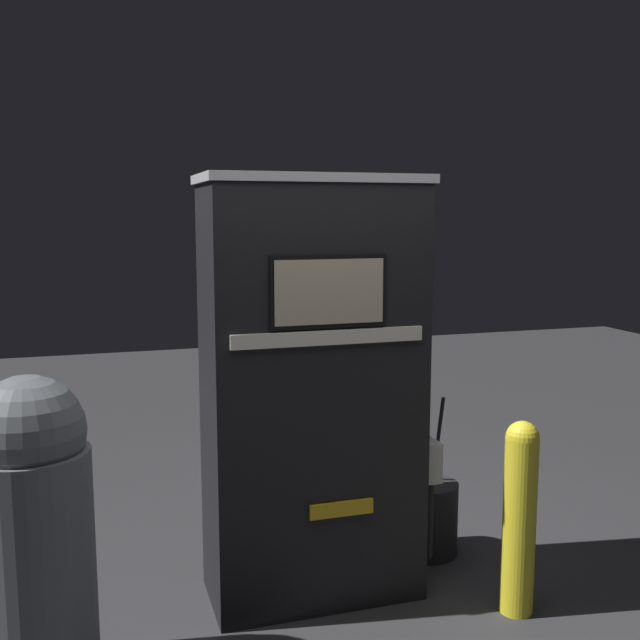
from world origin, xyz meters
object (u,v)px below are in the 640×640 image
at_px(safety_bollard, 520,512).
at_px(squeegee_bucket, 428,517).
at_px(gas_pump, 313,391).
at_px(trash_bin, 33,530).

bearing_deg(safety_bollard, squeegee_bucket, 100.45).
bearing_deg(gas_pump, trash_bin, -163.20).
relative_size(trash_bin, squeegee_bucket, 1.41).
bearing_deg(squeegee_bucket, safety_bollard, -79.55).
height_order(trash_bin, squeegee_bucket, trash_bin).
xyz_separation_m(gas_pump, trash_bin, (-1.22, -0.37, -0.37)).
distance_m(trash_bin, squeegee_bucket, 2.06).
bearing_deg(safety_bollard, gas_pump, 150.93).
bearing_deg(trash_bin, squeegee_bucket, 16.66).
distance_m(gas_pump, safety_bollard, 1.09).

